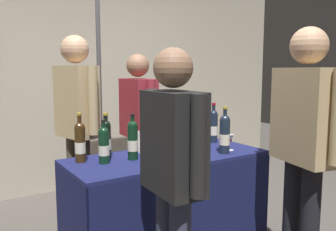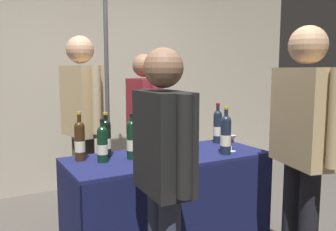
% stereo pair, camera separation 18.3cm
% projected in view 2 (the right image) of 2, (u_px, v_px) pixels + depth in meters
% --- Properties ---
extents(back_partition, '(6.35, 0.12, 2.65)m').
position_uv_depth(back_partition, '(88.00, 79.00, 4.38)').
color(back_partition, '#B2A893').
rests_on(back_partition, ground_plane).
extents(tasting_table, '(1.51, 0.64, 0.80)m').
position_uv_depth(tasting_table, '(168.00, 189.00, 2.71)').
color(tasting_table, '#191E51').
rests_on(tasting_table, ground_plane).
extents(featured_wine_bottle, '(0.08, 0.08, 0.31)m').
position_uv_depth(featured_wine_bottle, '(184.00, 139.00, 2.63)').
color(featured_wine_bottle, '#38230F').
rests_on(featured_wine_bottle, tasting_table).
extents(display_bottle_0, '(0.07, 0.07, 0.33)m').
position_uv_depth(display_bottle_0, '(132.00, 139.00, 2.55)').
color(display_bottle_0, black).
rests_on(display_bottle_0, tasting_table).
extents(display_bottle_1, '(0.07, 0.07, 0.33)m').
position_uv_depth(display_bottle_1, '(106.00, 137.00, 2.61)').
color(display_bottle_1, black).
rests_on(display_bottle_1, tasting_table).
extents(display_bottle_2, '(0.08, 0.08, 0.34)m').
position_uv_depth(display_bottle_2, '(156.00, 132.00, 2.80)').
color(display_bottle_2, '#38230F').
rests_on(display_bottle_2, tasting_table).
extents(display_bottle_3, '(0.07, 0.07, 0.35)m').
position_uv_depth(display_bottle_3, '(218.00, 126.00, 3.11)').
color(display_bottle_3, '#192333').
rests_on(display_bottle_3, tasting_table).
extents(display_bottle_4, '(0.07, 0.07, 0.30)m').
position_uv_depth(display_bottle_4, '(102.00, 144.00, 2.46)').
color(display_bottle_4, black).
rests_on(display_bottle_4, tasting_table).
extents(display_bottle_5, '(0.07, 0.07, 0.33)m').
position_uv_depth(display_bottle_5, '(146.00, 142.00, 2.45)').
color(display_bottle_5, '#38230F').
rests_on(display_bottle_5, tasting_table).
extents(display_bottle_6, '(0.08, 0.08, 0.36)m').
position_uv_depth(display_bottle_6, '(226.00, 134.00, 2.69)').
color(display_bottle_6, '#192333').
rests_on(display_bottle_6, tasting_table).
extents(display_bottle_7, '(0.07, 0.07, 0.35)m').
position_uv_depth(display_bottle_7, '(80.00, 140.00, 2.51)').
color(display_bottle_7, '#38230F').
rests_on(display_bottle_7, tasting_table).
extents(display_bottle_8, '(0.07, 0.07, 0.34)m').
position_uv_depth(display_bottle_8, '(152.00, 137.00, 2.61)').
color(display_bottle_8, black).
rests_on(display_bottle_8, tasting_table).
extents(wine_glass_near_vendor, '(0.07, 0.07, 0.13)m').
position_uv_depth(wine_glass_near_vendor, '(232.00, 140.00, 2.80)').
color(wine_glass_near_vendor, silver).
rests_on(wine_glass_near_vendor, tasting_table).
extents(flower_vase, '(0.11, 0.10, 0.38)m').
position_uv_depth(flower_vase, '(191.00, 134.00, 2.95)').
color(flower_vase, slate).
rests_on(flower_vase, tasting_table).
extents(brochure_stand, '(0.05, 0.16, 0.17)m').
position_uv_depth(brochure_stand, '(140.00, 141.00, 2.77)').
color(brochure_stand, silver).
rests_on(brochure_stand, tasting_table).
extents(vendor_presenter, '(0.23, 0.62, 1.59)m').
position_uv_depth(vendor_presenter, '(144.00, 120.00, 3.46)').
color(vendor_presenter, black).
rests_on(vendor_presenter, ground_plane).
extents(vendor_assistant, '(0.30, 0.56, 1.73)m').
position_uv_depth(vendor_assistant, '(82.00, 115.00, 3.12)').
color(vendor_assistant, '#4C4233').
rests_on(vendor_assistant, ground_plane).
extents(taster_foreground_right, '(0.31, 0.60, 1.70)m').
position_uv_depth(taster_foreground_right, '(304.00, 136.00, 2.21)').
color(taster_foreground_right, black).
rests_on(taster_foreground_right, ground_plane).
extents(taster_foreground_left, '(0.23, 0.56, 1.55)m').
position_uv_depth(taster_foreground_left, '(164.00, 165.00, 1.94)').
color(taster_foreground_left, '#2D3347').
rests_on(taster_foreground_left, ground_plane).
extents(booth_signpost, '(0.58, 0.04, 2.38)m').
position_uv_depth(booth_signpost, '(107.00, 67.00, 3.58)').
color(booth_signpost, '#47474C').
rests_on(booth_signpost, ground_plane).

